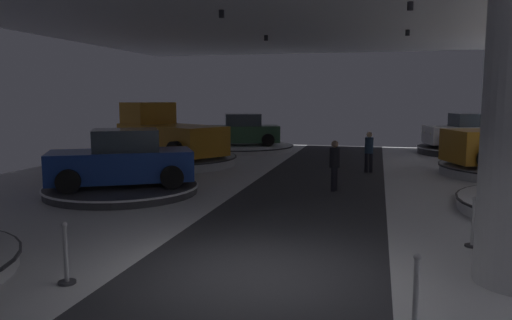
{
  "coord_description": "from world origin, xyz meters",
  "views": [
    {
      "loc": [
        1.92,
        -7.64,
        2.95
      ],
      "look_at": [
        -0.96,
        3.94,
        1.4
      ],
      "focal_mm": 34.44,
      "sensor_mm": 36.0,
      "label": 1
    }
  ],
  "objects_px": {
    "pickup_truck_far_left": "(166,134)",
    "display_car_deep_right": "(469,132)",
    "display_platform_deep_right": "(468,150)",
    "visitor_walking_near": "(369,149)",
    "display_car_deep_left": "(241,131)",
    "display_platform_deep_left": "(240,147)",
    "display_platform_far_left": "(171,160)",
    "display_platform_mid_left": "(122,189)",
    "display_car_mid_left": "(122,160)",
    "visitor_walking_far": "(335,162)"
  },
  "relations": [
    {
      "from": "display_car_mid_left",
      "to": "display_car_deep_right",
      "type": "relative_size",
      "value": 1.01
    },
    {
      "from": "display_car_deep_left",
      "to": "display_platform_deep_right",
      "type": "bearing_deg",
      "value": 4.59
    },
    {
      "from": "display_platform_mid_left",
      "to": "visitor_walking_near",
      "type": "height_order",
      "value": "visitor_walking_near"
    },
    {
      "from": "display_platform_deep_left",
      "to": "display_car_deep_left",
      "type": "xyz_separation_m",
      "value": [
        0.03,
        0.01,
        0.89
      ]
    },
    {
      "from": "display_car_mid_left",
      "to": "display_car_deep_left",
      "type": "xyz_separation_m",
      "value": [
        0.17,
        12.64,
        0.03
      ]
    },
    {
      "from": "pickup_truck_far_left",
      "to": "display_car_deep_right",
      "type": "relative_size",
      "value": 1.25
    },
    {
      "from": "display_platform_deep_right",
      "to": "visitor_walking_near",
      "type": "distance_m",
      "value": 8.93
    },
    {
      "from": "pickup_truck_far_left",
      "to": "display_platform_deep_left",
      "type": "xyz_separation_m",
      "value": [
        1.58,
        6.2,
        -1.15
      ]
    },
    {
      "from": "display_platform_mid_left",
      "to": "display_car_deep_right",
      "type": "xyz_separation_m",
      "value": [
        12.07,
        13.62,
        0.99
      ]
    },
    {
      "from": "display_platform_far_left",
      "to": "display_car_deep_left",
      "type": "bearing_deg",
      "value": 78.2
    },
    {
      "from": "display_platform_deep_right",
      "to": "display_platform_deep_left",
      "type": "relative_size",
      "value": 0.85
    },
    {
      "from": "display_platform_mid_left",
      "to": "display_car_mid_left",
      "type": "relative_size",
      "value": 1.02
    },
    {
      "from": "display_platform_deep_left",
      "to": "display_platform_deep_right",
      "type": "bearing_deg",
      "value": 4.63
    },
    {
      "from": "visitor_walking_far",
      "to": "display_platform_deep_right",
      "type": "bearing_deg",
      "value": 63.53
    },
    {
      "from": "display_platform_far_left",
      "to": "display_car_mid_left",
      "type": "distance_m",
      "value": 6.43
    },
    {
      "from": "display_car_deep_right",
      "to": "visitor_walking_far",
      "type": "distance_m",
      "value": 13.02
    },
    {
      "from": "display_platform_far_left",
      "to": "display_platform_deep_right",
      "type": "distance_m",
      "value": 15.08
    },
    {
      "from": "display_car_deep_right",
      "to": "display_car_deep_left",
      "type": "xyz_separation_m",
      "value": [
        -11.87,
        -0.96,
        -0.08
      ]
    },
    {
      "from": "display_car_deep_right",
      "to": "display_platform_deep_left",
      "type": "height_order",
      "value": "display_car_deep_right"
    },
    {
      "from": "pickup_truck_far_left",
      "to": "display_car_mid_left",
      "type": "xyz_separation_m",
      "value": [
        1.44,
        -6.43,
        -0.29
      ]
    },
    {
      "from": "display_platform_mid_left",
      "to": "display_platform_deep_left",
      "type": "distance_m",
      "value": 12.65
    },
    {
      "from": "display_platform_mid_left",
      "to": "pickup_truck_far_left",
      "type": "bearing_deg",
      "value": 102.35
    },
    {
      "from": "display_platform_deep_right",
      "to": "display_car_deep_right",
      "type": "height_order",
      "value": "display_car_deep_right"
    },
    {
      "from": "display_car_mid_left",
      "to": "visitor_walking_near",
      "type": "distance_m",
      "value": 9.44
    },
    {
      "from": "pickup_truck_far_left",
      "to": "display_car_mid_left",
      "type": "height_order",
      "value": "pickup_truck_far_left"
    },
    {
      "from": "display_car_mid_left",
      "to": "visitor_walking_far",
      "type": "xyz_separation_m",
      "value": [
        6.22,
        1.96,
        -0.12
      ]
    },
    {
      "from": "display_platform_far_left",
      "to": "display_car_mid_left",
      "type": "height_order",
      "value": "display_car_mid_left"
    },
    {
      "from": "display_platform_deep_right",
      "to": "display_car_deep_left",
      "type": "distance_m",
      "value": 11.91
    },
    {
      "from": "display_car_mid_left",
      "to": "visitor_walking_far",
      "type": "distance_m",
      "value": 6.53
    },
    {
      "from": "display_platform_mid_left",
      "to": "display_car_deep_right",
      "type": "distance_m",
      "value": 18.22
    },
    {
      "from": "display_car_mid_left",
      "to": "visitor_walking_near",
      "type": "bearing_deg",
      "value": 40.32
    },
    {
      "from": "display_platform_far_left",
      "to": "display_platform_deep_right",
      "type": "xyz_separation_m",
      "value": [
        13.18,
        7.33,
        -0.01
      ]
    },
    {
      "from": "display_platform_deep_left",
      "to": "display_car_deep_left",
      "type": "relative_size",
      "value": 1.29
    },
    {
      "from": "display_car_deep_left",
      "to": "visitor_walking_near",
      "type": "distance_m",
      "value": 9.59
    },
    {
      "from": "display_platform_deep_right",
      "to": "display_car_deep_right",
      "type": "distance_m",
      "value": 0.93
    },
    {
      "from": "display_car_deep_left",
      "to": "visitor_walking_far",
      "type": "bearing_deg",
      "value": -60.47
    },
    {
      "from": "display_platform_mid_left",
      "to": "display_car_deep_right",
      "type": "relative_size",
      "value": 1.03
    },
    {
      "from": "display_car_mid_left",
      "to": "display_platform_deep_right",
      "type": "relative_size",
      "value": 0.9
    },
    {
      "from": "display_platform_far_left",
      "to": "display_car_deep_right",
      "type": "relative_size",
      "value": 1.26
    },
    {
      "from": "display_car_deep_left",
      "to": "display_platform_deep_left",
      "type": "bearing_deg",
      "value": -160.02
    },
    {
      "from": "display_platform_far_left",
      "to": "display_car_deep_left",
      "type": "xyz_separation_m",
      "value": [
        1.33,
        6.37,
        0.84
      ]
    },
    {
      "from": "display_platform_mid_left",
      "to": "display_car_deep_right",
      "type": "height_order",
      "value": "display_car_deep_right"
    },
    {
      "from": "display_car_mid_left",
      "to": "display_car_deep_right",
      "type": "xyz_separation_m",
      "value": [
        12.05,
        13.6,
        0.11
      ]
    },
    {
      "from": "display_platform_deep_right",
      "to": "display_car_deep_left",
      "type": "xyz_separation_m",
      "value": [
        -11.84,
        -0.95,
        0.85
      ]
    },
    {
      "from": "display_platform_mid_left",
      "to": "display_platform_deep_left",
      "type": "xyz_separation_m",
      "value": [
        0.17,
        12.65,
        0.01
      ]
    },
    {
      "from": "display_platform_far_left",
      "to": "visitor_walking_far",
      "type": "bearing_deg",
      "value": -30.26
    },
    {
      "from": "display_car_deep_right",
      "to": "display_car_deep_left",
      "type": "height_order",
      "value": "display_car_deep_right"
    },
    {
      "from": "pickup_truck_far_left",
      "to": "display_car_deep_left",
      "type": "distance_m",
      "value": 6.42
    },
    {
      "from": "display_platform_deep_left",
      "to": "display_platform_far_left",
      "type": "bearing_deg",
      "value": -101.57
    },
    {
      "from": "pickup_truck_far_left",
      "to": "display_platform_deep_right",
      "type": "distance_m",
      "value": 15.28
    }
  ]
}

